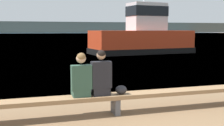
{
  "coord_description": "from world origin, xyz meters",
  "views": [
    {
      "loc": [
        -2.25,
        -3.06,
        1.93
      ],
      "look_at": [
        0.47,
        5.94,
        0.81
      ],
      "focal_mm": 45.0,
      "sensor_mm": 36.0,
      "label": 1
    }
  ],
  "objects_px": {
    "person_left": "(81,78)",
    "shopping_bag": "(121,90)",
    "bench_main": "(115,97)",
    "person_right": "(101,76)",
    "tugboat_red": "(143,38)"
  },
  "relations": [
    {
      "from": "person_right",
      "to": "shopping_bag",
      "type": "relative_size",
      "value": 3.92
    },
    {
      "from": "person_left",
      "to": "shopping_bag",
      "type": "distance_m",
      "value": 0.97
    },
    {
      "from": "person_left",
      "to": "person_right",
      "type": "xyz_separation_m",
      "value": [
        0.45,
        -0.0,
        0.02
      ]
    },
    {
      "from": "shopping_bag",
      "to": "tugboat_red",
      "type": "relative_size",
      "value": 0.03
    },
    {
      "from": "bench_main",
      "to": "tugboat_red",
      "type": "distance_m",
      "value": 17.12
    },
    {
      "from": "bench_main",
      "to": "tugboat_red",
      "type": "relative_size",
      "value": 0.93
    },
    {
      "from": "person_left",
      "to": "person_right",
      "type": "bearing_deg",
      "value": -0.1
    },
    {
      "from": "tugboat_red",
      "to": "shopping_bag",
      "type": "bearing_deg",
      "value": 148.25
    },
    {
      "from": "bench_main",
      "to": "shopping_bag",
      "type": "relative_size",
      "value": 31.35
    },
    {
      "from": "person_left",
      "to": "person_right",
      "type": "relative_size",
      "value": 0.95
    },
    {
      "from": "bench_main",
      "to": "person_left",
      "type": "distance_m",
      "value": 0.93
    },
    {
      "from": "bench_main",
      "to": "tugboat_red",
      "type": "xyz_separation_m",
      "value": [
        7.27,
        15.47,
        0.91
      ]
    },
    {
      "from": "person_left",
      "to": "tugboat_red",
      "type": "bearing_deg",
      "value": 62.45
    },
    {
      "from": "person_right",
      "to": "tugboat_red",
      "type": "height_order",
      "value": "tugboat_red"
    },
    {
      "from": "person_left",
      "to": "shopping_bag",
      "type": "xyz_separation_m",
      "value": [
        0.92,
        -0.03,
        -0.32
      ]
    }
  ]
}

